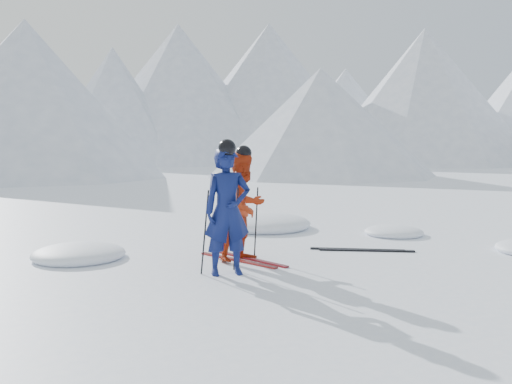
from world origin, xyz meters
name	(u,v)px	position (x,y,z in m)	size (l,w,h in m)	color
ground	(364,250)	(0.00, 0.00, 0.00)	(160.00, 160.00, 0.00)	white
mountain_range	(150,84)	(5.71, 35.31, 6.72)	(106.15, 62.94, 15.53)	#B2BCD1
skier_blue	(227,211)	(-3.00, -0.62, 0.95)	(0.69, 0.45, 1.89)	#0D164E
skier_red	(244,207)	(-2.37, 0.15, 0.90)	(0.88, 0.68, 1.80)	#B32E0E
pole_blue_left	(205,232)	(-3.30, -0.47, 0.63)	(0.02, 0.02, 1.26)	black
pole_blue_right	(236,229)	(-2.75, -0.37, 0.63)	(0.02, 0.02, 1.26)	black
pole_red_left	(221,224)	(-2.67, 0.40, 0.60)	(0.02, 0.02, 1.20)	black
pole_red_right	(256,222)	(-2.07, 0.30, 0.60)	(0.02, 0.02, 1.20)	black
ski_worn_left	(237,260)	(-2.49, 0.15, 0.01)	(0.09, 1.70, 0.03)	black
ski_worn_right	(250,259)	(-2.25, 0.15, 0.01)	(0.09, 1.70, 0.03)	black
ski_loose_a	(357,249)	(-0.16, 0.01, 0.01)	(0.09, 1.70, 0.03)	black
ski_loose_b	(367,250)	(-0.06, -0.14, 0.01)	(0.09, 1.70, 0.03)	black
snow_lumps	(278,237)	(-0.75, 1.94, 0.00)	(8.84, 6.45, 0.48)	white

